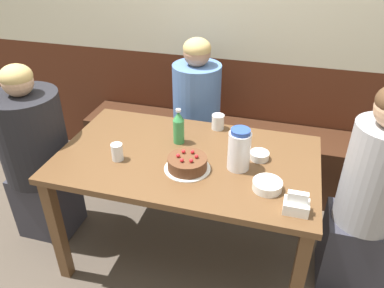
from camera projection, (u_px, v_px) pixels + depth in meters
The scene contains 15 objects.
ground_plane at pixel (188, 252), 2.40m from camera, with size 12.00×12.00×0.00m, color #4C4238.
back_wall at pixel (229, 15), 2.61m from camera, with size 4.80×0.04×2.50m.
bench_seat at pixel (217, 153), 2.96m from camera, with size 2.08×0.38×0.48m.
dining_table at pixel (187, 170), 2.07m from camera, with size 1.39×0.82×0.74m.
birthday_cake at pixel (187, 163), 1.90m from camera, with size 0.24×0.24×0.09m.
water_pitcher at pixel (239, 150), 1.87m from camera, with size 0.11×0.11×0.22m.
soju_bottle at pixel (179, 127), 2.09m from camera, with size 0.06×0.06×0.21m.
napkin_holder at pixel (296, 205), 1.62m from camera, with size 0.11×0.08×0.11m.
bowl_soup_white at pixel (259, 156), 1.99m from camera, with size 0.10×0.10×0.04m.
bowl_rice_small at pixel (267, 185), 1.77m from camera, with size 0.14×0.14×0.04m.
glass_water_tall at pixel (117, 152), 1.97m from camera, with size 0.06×0.06×0.09m.
glass_tumbler_short at pixel (218, 122), 2.26m from camera, with size 0.08×0.08×0.09m.
person_teal_shirt at pixel (197, 124), 2.69m from camera, with size 0.33×0.34×1.18m.
person_pale_blue_shirt at pixel (37, 156), 2.30m from camera, with size 0.40×0.40×1.17m.
person_grey_tee at pixel (368, 201), 1.94m from camera, with size 0.34×0.31×1.22m.
Camera 1 is at (0.48, -1.62, 1.85)m, focal length 35.00 mm.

